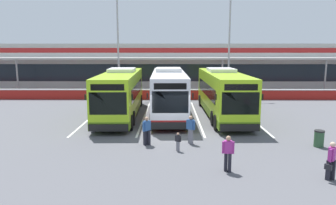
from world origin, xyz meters
TOP-DOWN VIEW (x-y plane):
  - ground_plane at (0.00, 0.00)m, footprint 200.00×200.00m
  - terminal_building at (-0.00, 26.91)m, footprint 70.00×13.00m
  - red_barrier_wall at (0.00, 14.50)m, footprint 60.00×0.40m
  - coach_bus_leftmost at (-3.97, 5.92)m, footprint 3.08×12.20m
  - coach_bus_left_centre at (-0.16, 6.48)m, footprint 3.08×12.20m
  - coach_bus_centre at (4.15, 6.02)m, footprint 3.08×12.20m
  - bay_stripe_far_west at (-6.30, 6.00)m, footprint 0.14×13.00m
  - bay_stripe_west at (-2.10, 6.00)m, footprint 0.14×13.00m
  - bay_stripe_mid_west at (2.10, 6.00)m, footprint 0.14×13.00m
  - bay_stripe_centre at (6.30, 6.00)m, footprint 0.14×13.00m
  - pedestrian_with_handbag at (6.60, -6.76)m, footprint 0.57×0.57m
  - pedestrian_in_dark_coat at (2.52, -5.86)m, footprint 0.54×0.33m
  - pedestrian_child at (0.39, -3.01)m, footprint 0.33×0.24m
  - pedestrian_near_bin at (-1.34, -1.95)m, footprint 0.46×0.43m
  - pedestrian_approaching_bus at (1.14, -1.63)m, footprint 0.50×0.41m
  - lamp_post_west at (-5.89, 16.97)m, footprint 3.24×0.28m
  - lamp_post_centre at (6.46, 16.62)m, footprint 3.24×0.28m
  - litter_bin at (8.20, -2.20)m, footprint 0.54×0.54m

SIDE VIEW (x-z plane):
  - ground_plane at x=0.00m, z-range 0.00..0.00m
  - bay_stripe_far_west at x=-6.30m, z-range 0.00..0.01m
  - bay_stripe_west at x=-2.10m, z-range 0.00..0.01m
  - bay_stripe_mid_west at x=2.10m, z-range 0.00..0.01m
  - bay_stripe_centre at x=6.30m, z-range 0.00..0.01m
  - litter_bin at x=8.20m, z-range 0.00..0.93m
  - pedestrian_child at x=0.39m, z-range 0.04..1.04m
  - red_barrier_wall at x=0.00m, z-range 0.01..1.10m
  - pedestrian_with_handbag at x=6.60m, z-range 0.05..1.67m
  - pedestrian_in_dark_coat at x=2.52m, z-range 0.06..1.68m
  - pedestrian_near_bin at x=-1.34m, z-range 0.06..1.68m
  - pedestrian_approaching_bus at x=1.14m, z-range 0.06..1.68m
  - coach_bus_leftmost at x=-3.97m, z-range -0.10..3.68m
  - coach_bus_left_centre at x=-0.16m, z-range -0.10..3.68m
  - coach_bus_centre at x=4.15m, z-range -0.10..3.68m
  - terminal_building at x=0.00m, z-range 0.01..6.01m
  - lamp_post_west at x=-5.89m, z-range 0.79..11.79m
  - lamp_post_centre at x=6.46m, z-range 0.79..11.79m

